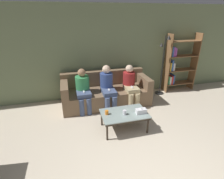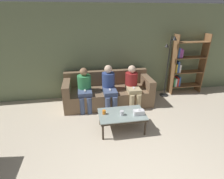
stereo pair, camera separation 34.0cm
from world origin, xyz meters
name	(u,v)px [view 1 (the left image)]	position (x,y,z in m)	size (l,w,h in m)	color
wall_back	(101,53)	(0.00, 3.68, 1.30)	(12.00, 0.06, 2.60)	#707F5B
couch	(106,93)	(0.00, 3.13, 0.31)	(2.36, 0.96, 0.86)	brown
coffee_table	(124,115)	(0.10, 1.82, 0.36)	(0.98, 0.62, 0.40)	#8C9E99
cup_near_left	(125,112)	(0.09, 1.77, 0.45)	(0.08, 0.08, 0.10)	silver
cup_near_right	(107,112)	(-0.27, 1.87, 0.45)	(0.07, 0.07, 0.09)	orange
tissue_box	(141,111)	(0.44, 1.72, 0.45)	(0.22, 0.12, 0.13)	white
bookshelf	(177,65)	(2.40, 3.45, 0.86)	(1.01, 0.32, 1.81)	brown
standing_lamp	(163,59)	(1.81, 3.31, 1.10)	(0.31, 0.26, 1.79)	black
seated_person_left_end	(83,88)	(-0.63, 2.92, 0.59)	(0.35, 0.64, 1.08)	#47567A
seated_person_mid_left	(107,86)	(0.00, 2.90, 0.61)	(0.34, 0.71, 1.13)	#47567A
seated_person_mid_right	(130,84)	(0.63, 2.91, 0.59)	(0.33, 0.67, 1.09)	tan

